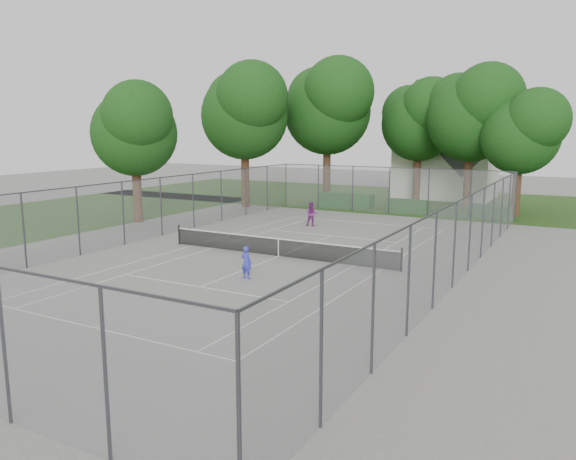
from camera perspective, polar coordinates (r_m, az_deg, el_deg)
The scene contains 18 objects.
ground at distance 28.36m, azimuth -0.98°, elevation -2.70°, with size 120.00×120.00×0.00m, color slate.
grass_far at distance 52.23m, azimuth 13.36°, elevation 2.94°, with size 60.00×20.00×0.00m, color #1F3F12.
grass_left at distance 43.52m, azimuth -27.00°, elevation 0.70°, with size 16.00×40.00×0.00m, color #1F3F12.
court_markings at distance 28.36m, azimuth -0.98°, elevation -2.69°, with size 11.03×23.83×0.01m.
tennis_net at distance 28.25m, azimuth -0.98°, elevation -1.69°, with size 12.87×0.10×1.10m.
perimeter_fence at distance 28.02m, azimuth -0.99°, elevation 0.91°, with size 18.08×34.08×3.52m.
tree_far_left at distance 49.53m, azimuth 4.11°, elevation 12.66°, with size 8.60×7.85×12.36m.
tree_far_midleft at distance 50.84m, azimuth 13.26°, elevation 11.07°, with size 7.45×6.81×10.71m.
tree_far_midright at distance 47.02m, azimuth 18.26°, elevation 11.46°, with size 7.89×7.20×11.34m.
tree_far_right at distance 44.34m, azimuth 22.67°, elevation 9.43°, with size 6.43×5.87×9.24m.
tree_side_back at distance 46.27m, azimuth -4.41°, elevation 12.21°, with size 8.10×7.39×11.64m.
tree_side_front at distance 39.73m, azimuth -15.34°, elevation 10.12°, with size 6.62×6.04×9.51m.
hedge_left at distance 46.56m, azimuth 5.92°, elevation 3.01°, with size 4.51×1.35×1.13m, color #174918.
hedge_mid at distance 44.24m, azimuth 12.07°, elevation 2.39°, with size 3.22×0.92×1.01m, color #174918.
hedge_right at distance 43.09m, azimuth 19.78°, elevation 1.72°, with size 2.94×1.08×0.88m, color #174918.
house at distance 54.94m, azimuth 15.83°, elevation 7.68°, with size 8.59×6.66×10.70m.
girl_player at distance 24.12m, azimuth -4.26°, elevation -3.30°, with size 0.52×0.34×1.42m, color #3134B8.
woman_player at distance 37.11m, azimuth 2.42°, elevation 1.62°, with size 0.79×0.61×1.62m, color #6F256E.
Camera 1 is at (13.76, -23.99, 6.30)m, focal length 35.00 mm.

